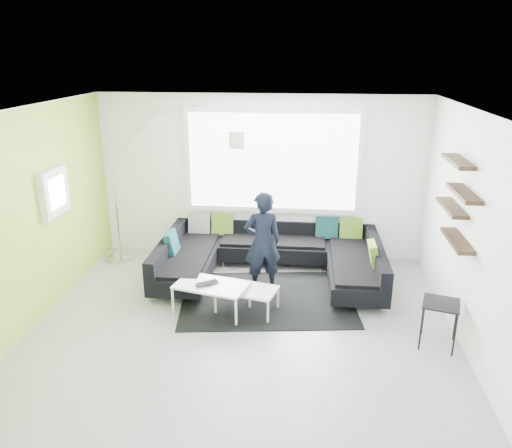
# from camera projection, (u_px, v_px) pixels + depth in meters

# --- Properties ---
(ground) EXTENTS (5.50, 5.50, 0.00)m
(ground) POSITION_uv_depth(u_px,v_px,m) (242.00, 327.00, 6.59)
(ground) COLOR gray
(ground) RESTS_ON ground
(room_shell) EXTENTS (5.54, 5.04, 2.82)m
(room_shell) POSITION_uv_depth(u_px,v_px,m) (246.00, 190.00, 6.18)
(room_shell) COLOR white
(room_shell) RESTS_ON ground
(sectional_sofa) EXTENTS (3.47, 2.16, 0.74)m
(sectional_sofa) POSITION_uv_depth(u_px,v_px,m) (270.00, 259.00, 7.89)
(sectional_sofa) COLOR black
(sectional_sofa) RESTS_ON ground
(rug) EXTENTS (2.69, 2.11, 0.01)m
(rug) POSITION_uv_depth(u_px,v_px,m) (267.00, 299.00, 7.32)
(rug) COLOR black
(rug) RESTS_ON ground
(coffee_table) EXTENTS (1.40, 1.02, 0.41)m
(coffee_table) POSITION_uv_depth(u_px,v_px,m) (229.00, 298.00, 6.92)
(coffee_table) COLOR silver
(coffee_table) RESTS_ON ground
(arc_lamp) EXTENTS (2.66, 1.72, 2.61)m
(arc_lamp) POSITION_uv_depth(u_px,v_px,m) (114.00, 187.00, 8.31)
(arc_lamp) COLOR silver
(arc_lamp) RESTS_ON ground
(side_table) EXTENTS (0.52, 0.52, 0.58)m
(side_table) POSITION_uv_depth(u_px,v_px,m) (439.00, 324.00, 6.09)
(side_table) COLOR black
(side_table) RESTS_ON ground
(person) EXTENTS (0.79, 0.72, 1.54)m
(person) POSITION_uv_depth(u_px,v_px,m) (262.00, 242.00, 7.37)
(person) COLOR black
(person) RESTS_ON ground
(laptop) EXTENTS (0.52, 0.52, 0.03)m
(laptop) POSITION_uv_depth(u_px,v_px,m) (208.00, 285.00, 6.80)
(laptop) COLOR black
(laptop) RESTS_ON coffee_table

